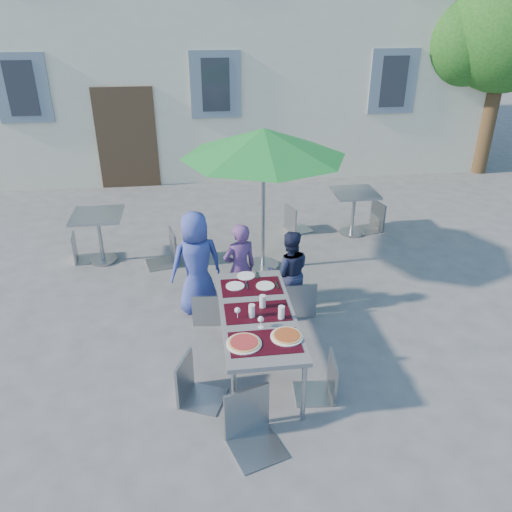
{
  "coord_description": "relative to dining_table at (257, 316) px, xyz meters",
  "views": [
    {
      "loc": [
        -0.6,
        -3.81,
        3.72
      ],
      "look_at": [
        0.11,
        1.61,
        0.98
      ],
      "focal_mm": 35.0,
      "sensor_mm": 36.0,
      "label": 1
    }
  ],
  "objects": [
    {
      "name": "bg_chair_r_1",
      "position": [
        2.64,
        3.66,
        -0.12
      ],
      "size": [
        0.53,
        0.52,
        0.98
      ],
      "color": "gray",
      "rests_on": "ground"
    },
    {
      "name": "pizza_near_left",
      "position": [
        -0.21,
        -0.56,
        0.07
      ],
      "size": [
        0.35,
        0.35,
        0.03
      ],
      "color": "white",
      "rests_on": "dining_table"
    },
    {
      "name": "child_1",
      "position": [
        -0.07,
        1.25,
        -0.07
      ],
      "size": [
        0.53,
        0.43,
        1.26
      ],
      "primitive_type": "imported",
      "rotation": [
        0.0,
        0.0,
        3.46
      ],
      "color": "#5C3771",
      "rests_on": "ground"
    },
    {
      "name": "patio_umbrella",
      "position": [
        0.41,
        2.37,
        1.29
      ],
      "size": [
        2.4,
        2.4,
        2.21
      ],
      "color": "#96979D",
      "rests_on": "ground"
    },
    {
      "name": "cafe_table_1",
      "position": [
        2.21,
        3.52,
        -0.13
      ],
      "size": [
        0.75,
        0.75,
        0.8
      ],
      "color": "#96979D",
      "rests_on": "ground"
    },
    {
      "name": "cafe_table_0",
      "position": [
        -2.13,
        2.98,
        -0.11
      ],
      "size": [
        0.77,
        0.77,
        0.82
      ],
      "color": "#96979D",
      "rests_on": "ground"
    },
    {
      "name": "child_2",
      "position": [
        0.57,
        1.15,
        -0.11
      ],
      "size": [
        0.58,
        0.35,
        1.17
      ],
      "primitive_type": "imported",
      "rotation": [
        0.0,
        0.0,
        3.09
      ],
      "color": "#1B203B",
      "rests_on": "ground"
    },
    {
      "name": "glassware",
      "position": [
        0.04,
        -0.08,
        0.13
      ],
      "size": [
        0.53,
        0.44,
        0.15
      ],
      "color": "silver",
      "rests_on": "dining_table"
    },
    {
      "name": "bg_chair_l_0",
      "position": [
        -2.48,
        3.06,
        -0.19
      ],
      "size": [
        0.43,
        0.43,
        0.87
      ],
      "color": "#8E9599",
      "rests_on": "ground"
    },
    {
      "name": "pizza_near_right",
      "position": [
        0.23,
        -0.5,
        0.07
      ],
      "size": [
        0.33,
        0.33,
        0.03
      ],
      "color": "white",
      "rests_on": "dining_table"
    },
    {
      "name": "bg_chair_r_0",
      "position": [
        -1.09,
        2.77,
        -0.09
      ],
      "size": [
        0.54,
        0.54,
        1.02
      ],
      "color": "gray",
      "rests_on": "ground"
    },
    {
      "name": "chair_3",
      "position": [
        -0.72,
        -0.42,
        -0.14
      ],
      "size": [
        0.55,
        0.55,
        0.95
      ],
      "color": "gray",
      "rests_on": "ground"
    },
    {
      "name": "ground",
      "position": [
        -0.01,
        -0.71,
        -0.7
      ],
      "size": [
        90.0,
        90.0,
        0.0
      ],
      "primitive_type": "plane",
      "color": "#4F4F52",
      "rests_on": "ground"
    },
    {
      "name": "tree",
      "position": [
        6.54,
        6.83,
        2.55
      ],
      "size": [
        3.6,
        3.0,
        4.7
      ],
      "color": "#48351F",
      "rests_on": "ground"
    },
    {
      "name": "dining_table",
      "position": [
        0.0,
        0.0,
        0.0
      ],
      "size": [
        0.8,
        1.85,
        0.76
      ],
      "color": "#4A494E",
      "rests_on": "ground"
    },
    {
      "name": "chair_2",
      "position": [
        0.69,
        1.02,
        -0.12
      ],
      "size": [
        0.44,
        0.44,
        0.97
      ],
      "color": "#94989F",
      "rests_on": "ground"
    },
    {
      "name": "bg_chair_l_1",
      "position": [
        1.2,
        3.77,
        -0.16
      ],
      "size": [
        0.52,
        0.52,
        0.93
      ],
      "color": "gray",
      "rests_on": "ground"
    },
    {
      "name": "child_0",
      "position": [
        -0.63,
        1.32,
        0.01
      ],
      "size": [
        0.79,
        0.62,
        1.42
      ],
      "primitive_type": "imported",
      "rotation": [
        0.0,
        0.0,
        3.41
      ],
      "color": "#38469B",
      "rests_on": "ground"
    },
    {
      "name": "chair_0",
      "position": [
        -0.52,
        1.0,
        -0.21
      ],
      "size": [
        0.42,
        0.43,
        0.85
      ],
      "color": "#8F959A",
      "rests_on": "ground"
    },
    {
      "name": "place_settings",
      "position": [
        -0.01,
        0.64,
        0.06
      ],
      "size": [
        0.61,
        0.49,
        0.01
      ],
      "color": "white",
      "rests_on": "dining_table"
    },
    {
      "name": "chair_4",
      "position": [
        0.63,
        -0.54,
        -0.17
      ],
      "size": [
        0.44,
        0.43,
        0.9
      ],
      "color": "gray",
      "rests_on": "ground"
    },
    {
      "name": "chair_5",
      "position": [
        -0.2,
        -1.07,
        -0.08
      ],
      "size": [
        0.58,
        0.58,
        1.04
      ],
      "color": "gray",
      "rests_on": "ground"
    },
    {
      "name": "chair_1",
      "position": [
        -0.02,
        1.07,
        -0.15
      ],
      "size": [
        0.54,
        0.54,
        0.94
      ],
      "color": "gray",
      "rests_on": "ground"
    }
  ]
}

